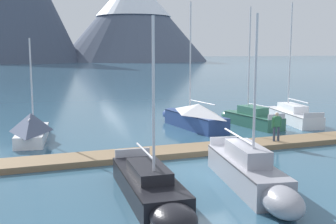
{
  "coord_description": "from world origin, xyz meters",
  "views": [
    {
      "loc": [
        -8.2,
        -16.61,
        5.53
      ],
      "look_at": [
        0.0,
        6.0,
        2.0
      ],
      "focal_mm": 44.96,
      "sensor_mm": 36.0,
      "label": 1
    }
  ],
  "objects_px": {
    "sailboat_far_berth": "(193,116)",
    "sailboat_second_berth": "(32,127)",
    "sailboat_mid_dock_starboard": "(251,173)",
    "person_on_dock": "(277,125)",
    "sailboat_mid_dock_port": "(152,188)",
    "sailboat_outer_slip": "(249,117)",
    "sailboat_end_of_dock": "(291,114)"
  },
  "relations": [
    {
      "from": "sailboat_far_berth",
      "to": "sailboat_second_berth",
      "type": "bearing_deg",
      "value": -176.85
    },
    {
      "from": "sailboat_mid_dock_starboard",
      "to": "person_on_dock",
      "type": "height_order",
      "value": "sailboat_mid_dock_starboard"
    },
    {
      "from": "sailboat_mid_dock_port",
      "to": "sailboat_mid_dock_starboard",
      "type": "xyz_separation_m",
      "value": [
        4.14,
        -0.07,
        0.14
      ]
    },
    {
      "from": "sailboat_far_berth",
      "to": "sailboat_outer_slip",
      "type": "bearing_deg",
      "value": -6.78
    },
    {
      "from": "sailboat_second_berth",
      "to": "person_on_dock",
      "type": "xyz_separation_m",
      "value": [
        13.26,
        -6.5,
        0.44
      ]
    },
    {
      "from": "sailboat_mid_dock_port",
      "to": "person_on_dock",
      "type": "relative_size",
      "value": 4.29
    },
    {
      "from": "sailboat_far_berth",
      "to": "sailboat_end_of_dock",
      "type": "relative_size",
      "value": 0.97
    },
    {
      "from": "sailboat_far_berth",
      "to": "person_on_dock",
      "type": "xyz_separation_m",
      "value": [
        2.22,
        -7.11,
        0.4
      ]
    },
    {
      "from": "sailboat_outer_slip",
      "to": "sailboat_end_of_dock",
      "type": "height_order",
      "value": "sailboat_end_of_dock"
    },
    {
      "from": "sailboat_outer_slip",
      "to": "sailboat_end_of_dock",
      "type": "distance_m",
      "value": 3.86
    },
    {
      "from": "sailboat_second_berth",
      "to": "person_on_dock",
      "type": "bearing_deg",
      "value": -26.11
    },
    {
      "from": "sailboat_second_berth",
      "to": "sailboat_mid_dock_port",
      "type": "xyz_separation_m",
      "value": [
        3.68,
        -12.71,
        -0.29
      ]
    },
    {
      "from": "sailboat_second_berth",
      "to": "sailboat_mid_dock_starboard",
      "type": "relative_size",
      "value": 0.87
    },
    {
      "from": "sailboat_far_berth",
      "to": "sailboat_outer_slip",
      "type": "xyz_separation_m",
      "value": [
        4.34,
        -0.52,
        -0.28
      ]
    },
    {
      "from": "sailboat_second_berth",
      "to": "sailboat_end_of_dock",
      "type": "bearing_deg",
      "value": 0.96
    },
    {
      "from": "sailboat_far_berth",
      "to": "sailboat_outer_slip",
      "type": "relative_size",
      "value": 1.03
    },
    {
      "from": "sailboat_mid_dock_port",
      "to": "person_on_dock",
      "type": "xyz_separation_m",
      "value": [
        9.58,
        6.21,
        0.73
      ]
    },
    {
      "from": "person_on_dock",
      "to": "sailboat_mid_dock_starboard",
      "type": "bearing_deg",
      "value": -130.87
    },
    {
      "from": "sailboat_mid_dock_starboard",
      "to": "sailboat_end_of_dock",
      "type": "height_order",
      "value": "sailboat_end_of_dock"
    },
    {
      "from": "sailboat_far_berth",
      "to": "person_on_dock",
      "type": "height_order",
      "value": "sailboat_far_berth"
    },
    {
      "from": "sailboat_second_berth",
      "to": "sailboat_outer_slip",
      "type": "height_order",
      "value": "sailboat_outer_slip"
    },
    {
      "from": "sailboat_outer_slip",
      "to": "person_on_dock",
      "type": "bearing_deg",
      "value": -107.88
    },
    {
      "from": "sailboat_second_berth",
      "to": "sailboat_outer_slip",
      "type": "bearing_deg",
      "value": 0.34
    },
    {
      "from": "sailboat_outer_slip",
      "to": "person_on_dock",
      "type": "distance_m",
      "value": 6.96
    },
    {
      "from": "sailboat_second_berth",
      "to": "sailboat_mid_dock_port",
      "type": "height_order",
      "value": "sailboat_mid_dock_port"
    },
    {
      "from": "sailboat_mid_dock_port",
      "to": "sailboat_outer_slip",
      "type": "relative_size",
      "value": 0.84
    },
    {
      "from": "sailboat_mid_dock_starboard",
      "to": "sailboat_outer_slip",
      "type": "relative_size",
      "value": 0.9
    },
    {
      "from": "sailboat_second_berth",
      "to": "sailboat_mid_dock_port",
      "type": "relative_size",
      "value": 0.93
    },
    {
      "from": "sailboat_end_of_dock",
      "to": "sailboat_outer_slip",
      "type": "bearing_deg",
      "value": -176.56
    },
    {
      "from": "sailboat_second_berth",
      "to": "sailboat_outer_slip",
      "type": "distance_m",
      "value": 15.39
    },
    {
      "from": "sailboat_mid_dock_port",
      "to": "sailboat_far_berth",
      "type": "bearing_deg",
      "value": 61.06
    },
    {
      "from": "sailboat_mid_dock_starboard",
      "to": "sailboat_outer_slip",
      "type": "xyz_separation_m",
      "value": [
        7.56,
        12.88,
        -0.09
      ]
    }
  ]
}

